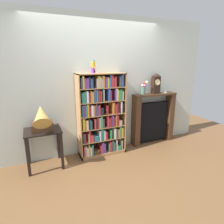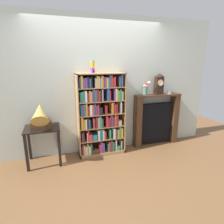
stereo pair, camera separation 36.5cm
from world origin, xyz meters
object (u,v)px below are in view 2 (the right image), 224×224
(fireplace_mantel, at_px, (156,120))
(flower_vase, at_px, (146,89))
(bookshelf, at_px, (100,116))
(teacup_with_saucer, at_px, (169,92))
(gramophone, at_px, (40,116))
(cup_stack, at_px, (93,67))
(mantel_clock, at_px, (159,84))
(side_table_left, at_px, (43,136))

(fireplace_mantel, distance_m, flower_vase, 0.75)
(bookshelf, relative_size, teacup_with_saucer, 12.92)
(gramophone, xyz_separation_m, flower_vase, (2.02, 0.23, 0.34))
(fireplace_mantel, xyz_separation_m, teacup_with_saucer, (0.26, -0.02, 0.59))
(teacup_with_saucer, bearing_deg, cup_stack, -178.20)
(cup_stack, xyz_separation_m, mantel_clock, (1.38, 0.05, -0.35))
(side_table_left, xyz_separation_m, teacup_with_saucer, (2.56, 0.14, 0.63))
(side_table_left, height_order, teacup_with_saucer, teacup_with_saucer)
(cup_stack, bearing_deg, gramophone, -169.34)
(teacup_with_saucer, bearing_deg, gramophone, -174.94)
(fireplace_mantel, bearing_deg, gramophone, -173.96)
(side_table_left, xyz_separation_m, flower_vase, (2.02, 0.13, 0.73))
(teacup_with_saucer, bearing_deg, flower_vase, -179.81)
(gramophone, bearing_deg, mantel_clock, 5.54)
(bookshelf, height_order, teacup_with_saucer, bookshelf)
(cup_stack, xyz_separation_m, fireplace_mantel, (1.37, 0.07, -1.13))
(bookshelf, distance_m, teacup_with_saucer, 1.55)
(bookshelf, height_order, fireplace_mantel, bookshelf)
(flower_vase, bearing_deg, teacup_with_saucer, 0.19)
(cup_stack, xyz_separation_m, side_table_left, (-0.93, -0.08, -1.17))
(fireplace_mantel, relative_size, teacup_with_saucer, 9.12)
(side_table_left, bearing_deg, flower_vase, 3.77)
(cup_stack, bearing_deg, mantel_clock, 2.03)
(gramophone, bearing_deg, cup_stack, 10.66)
(bookshelf, relative_size, flower_vase, 5.69)
(cup_stack, relative_size, side_table_left, 0.32)
(fireplace_mantel, bearing_deg, mantel_clock, -58.20)
(fireplace_mantel, bearing_deg, cup_stack, -177.15)
(cup_stack, bearing_deg, side_table_left, -174.86)
(gramophone, relative_size, teacup_with_saucer, 4.29)
(cup_stack, relative_size, mantel_clock, 0.50)
(bookshelf, distance_m, flower_vase, 1.08)
(bookshelf, bearing_deg, flower_vase, 4.02)
(gramophone, distance_m, flower_vase, 2.06)
(cup_stack, relative_size, gramophone, 0.41)
(side_table_left, height_order, flower_vase, flower_vase)
(bookshelf, distance_m, mantel_clock, 1.38)
(cup_stack, relative_size, teacup_with_saucer, 1.75)
(flower_vase, bearing_deg, fireplace_mantel, 3.84)
(mantel_clock, distance_m, teacup_with_saucer, 0.31)
(mantel_clock, bearing_deg, bookshelf, -176.93)
(cup_stack, height_order, flower_vase, cup_stack)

